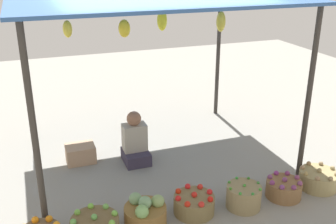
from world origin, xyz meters
name	(u,v)px	position (x,y,z in m)	size (l,w,h in m)	color
ground_plane	(154,156)	(0.00, 0.00, 0.00)	(14.00, 14.00, 0.00)	gray
market_stall_structure	(152,7)	(0.00, 0.01, 2.21)	(3.65, 2.86, 2.36)	#38332D
vendor_person	(135,143)	(-0.31, -0.07, 0.30)	(0.36, 0.44, 0.78)	#383248
basket_cabbages	(145,214)	(-0.61, -1.56, 0.15)	(0.48, 0.48, 0.37)	olive
basket_red_tomatoes	(194,204)	(0.00, -1.53, 0.12)	(0.49, 0.49, 0.28)	olive
basket_green_chilies	(244,196)	(0.61, -1.63, 0.14)	(0.42, 0.42, 0.31)	#8E7C54
basket_purple_onions	(284,188)	(1.20, -1.61, 0.12)	(0.44, 0.44, 0.28)	brown
basket_potatoes	(318,179)	(1.75, -1.58, 0.12)	(0.50, 0.50, 0.28)	#98895A
wooden_crate_near_vendor	(81,153)	(-1.07, 0.21, 0.13)	(0.42, 0.34, 0.26)	tan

